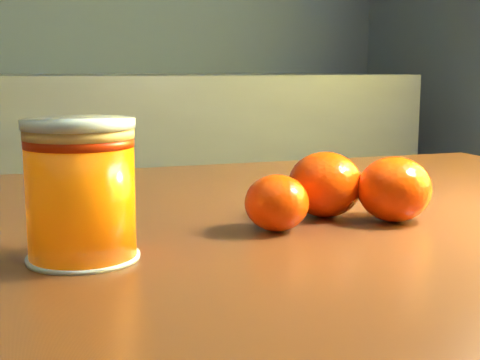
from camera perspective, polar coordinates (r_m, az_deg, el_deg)
name	(u,v)px	position (r m, az deg, el deg)	size (l,w,h in m)	color
table	(253,313)	(0.69, 1.15, -11.27)	(1.03, 0.73, 0.77)	brown
juice_glass	(81,191)	(0.52, -13.42, -0.91)	(0.08, 0.08, 0.11)	#FD6305
orange_front	(325,184)	(0.66, 7.28, -0.38)	(0.07, 0.07, 0.06)	#E73A04
orange_back	(394,189)	(0.65, 13.04, -0.77)	(0.07, 0.07, 0.06)	#E73A04
orange_extra	(277,203)	(0.60, 3.16, -1.96)	(0.06, 0.06, 0.05)	#E73A04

